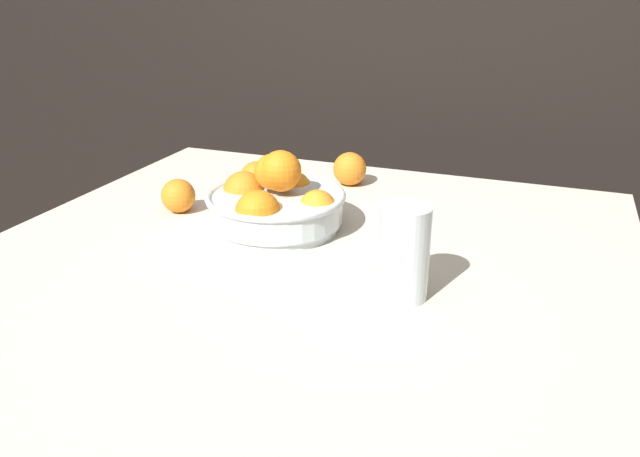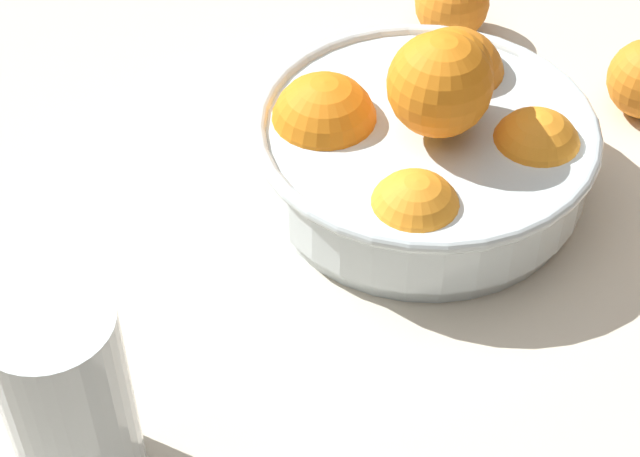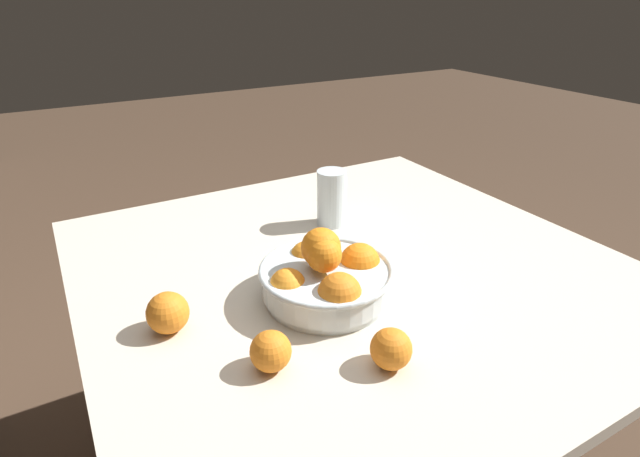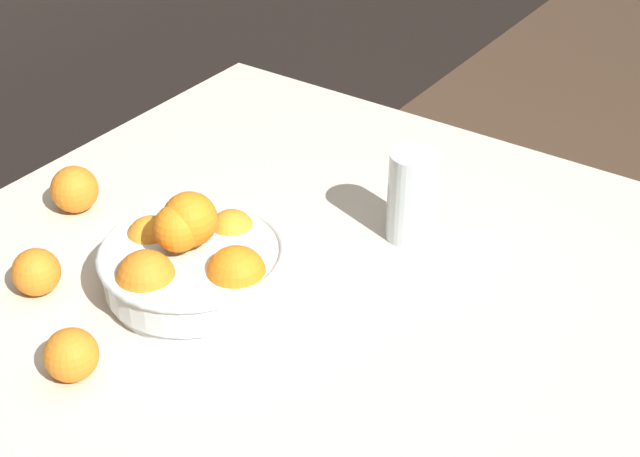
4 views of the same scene
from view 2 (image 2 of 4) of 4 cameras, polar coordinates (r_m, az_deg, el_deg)
dining_table at (r=0.87m, az=-3.45°, el=-4.78°), size 1.15×1.16×0.77m
fruit_bowl at (r=0.84m, az=5.60°, el=4.68°), size 0.27×0.27×0.15m
juice_glass at (r=0.66m, az=-13.18°, el=-9.35°), size 0.08×0.08×0.15m
orange_loose_aside at (r=1.03m, az=7.05°, el=11.86°), size 0.07×0.07×0.07m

